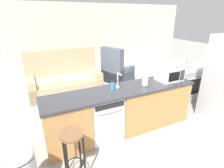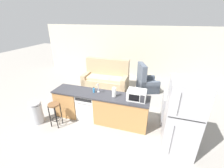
{
  "view_description": "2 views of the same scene",
  "coord_description": "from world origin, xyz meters",
  "px_view_note": "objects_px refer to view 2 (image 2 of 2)",
  "views": [
    {
      "loc": [
        -1.32,
        -2.58,
        2.17
      ],
      "look_at": [
        0.12,
        0.41,
        0.85
      ],
      "focal_mm": 28.0,
      "sensor_mm": 36.0,
      "label": 1
    },
    {
      "loc": [
        1.68,
        -3.62,
        2.97
      ],
      "look_at": [
        0.4,
        0.44,
        1.06
      ],
      "focal_mm": 24.0,
      "sensor_mm": 36.0,
      "label": 2
    }
  ],
  "objects_px": {
    "refrigerator": "(182,118)",
    "paper_towel_roll": "(114,92)",
    "microwave": "(137,95)",
    "trash_bin": "(37,112)",
    "soap_bottle": "(94,90)",
    "bar_stool": "(55,110)",
    "couch": "(106,79)",
    "kettle": "(172,95)",
    "dishwasher": "(88,105)",
    "armchair": "(146,83)",
    "stove_range": "(175,109)"
  },
  "relations": [
    {
      "from": "refrigerator",
      "to": "armchair",
      "type": "distance_m",
      "value": 3.29
    },
    {
      "from": "microwave",
      "to": "kettle",
      "type": "relative_size",
      "value": 2.44
    },
    {
      "from": "refrigerator",
      "to": "soap_bottle",
      "type": "distance_m",
      "value": 2.47
    },
    {
      "from": "trash_bin",
      "to": "couch",
      "type": "height_order",
      "value": "couch"
    },
    {
      "from": "kettle",
      "to": "couch",
      "type": "distance_m",
      "value": 3.35
    },
    {
      "from": "bar_stool",
      "to": "couch",
      "type": "relative_size",
      "value": 0.37
    },
    {
      "from": "refrigerator",
      "to": "trash_bin",
      "type": "distance_m",
      "value": 4.0
    },
    {
      "from": "soap_bottle",
      "to": "kettle",
      "type": "xyz_separation_m",
      "value": [
        2.23,
        0.38,
        0.01
      ]
    },
    {
      "from": "trash_bin",
      "to": "refrigerator",
      "type": "bearing_deg",
      "value": 2.32
    },
    {
      "from": "bar_stool",
      "to": "couch",
      "type": "bearing_deg",
      "value": 80.82
    },
    {
      "from": "soap_bottle",
      "to": "kettle",
      "type": "distance_m",
      "value": 2.26
    },
    {
      "from": "paper_towel_roll",
      "to": "bar_stool",
      "type": "bearing_deg",
      "value": -158.19
    },
    {
      "from": "dishwasher",
      "to": "couch",
      "type": "height_order",
      "value": "couch"
    },
    {
      "from": "stove_range",
      "to": "refrigerator",
      "type": "relative_size",
      "value": 0.49
    },
    {
      "from": "kettle",
      "to": "soap_bottle",
      "type": "bearing_deg",
      "value": -170.37
    },
    {
      "from": "soap_bottle",
      "to": "couch",
      "type": "height_order",
      "value": "couch"
    },
    {
      "from": "bar_stool",
      "to": "trash_bin",
      "type": "distance_m",
      "value": 0.66
    },
    {
      "from": "bar_stool",
      "to": "trash_bin",
      "type": "height_order",
      "value": "same"
    },
    {
      "from": "refrigerator",
      "to": "couch",
      "type": "height_order",
      "value": "refrigerator"
    },
    {
      "from": "stove_range",
      "to": "soap_bottle",
      "type": "height_order",
      "value": "soap_bottle"
    },
    {
      "from": "dishwasher",
      "to": "bar_stool",
      "type": "distance_m",
      "value": 0.99
    },
    {
      "from": "soap_bottle",
      "to": "couch",
      "type": "distance_m",
      "value": 2.42
    },
    {
      "from": "dishwasher",
      "to": "refrigerator",
      "type": "relative_size",
      "value": 0.46
    },
    {
      "from": "kettle",
      "to": "microwave",
      "type": "bearing_deg",
      "value": -155.73
    },
    {
      "from": "armchair",
      "to": "refrigerator",
      "type": "bearing_deg",
      "value": -70.81
    },
    {
      "from": "microwave",
      "to": "trash_bin",
      "type": "distance_m",
      "value": 3.02
    },
    {
      "from": "soap_bottle",
      "to": "couch",
      "type": "bearing_deg",
      "value": 100.83
    },
    {
      "from": "dishwasher",
      "to": "refrigerator",
      "type": "bearing_deg",
      "value": -11.93
    },
    {
      "from": "dishwasher",
      "to": "refrigerator",
      "type": "distance_m",
      "value": 2.7
    },
    {
      "from": "paper_towel_roll",
      "to": "trash_bin",
      "type": "relative_size",
      "value": 0.38
    },
    {
      "from": "kettle",
      "to": "couch",
      "type": "bearing_deg",
      "value": 144.11
    },
    {
      "from": "kettle",
      "to": "armchair",
      "type": "height_order",
      "value": "armchair"
    },
    {
      "from": "microwave",
      "to": "bar_stool",
      "type": "xyz_separation_m",
      "value": [
        -2.22,
        -0.67,
        -0.5
      ]
    },
    {
      "from": "paper_towel_roll",
      "to": "soap_bottle",
      "type": "relative_size",
      "value": 1.6
    },
    {
      "from": "stove_range",
      "to": "microwave",
      "type": "distance_m",
      "value": 1.37
    },
    {
      "from": "microwave",
      "to": "stove_range",
      "type": "bearing_deg",
      "value": 26.42
    },
    {
      "from": "dishwasher",
      "to": "trash_bin",
      "type": "bearing_deg",
      "value": -152.47
    },
    {
      "from": "microwave",
      "to": "couch",
      "type": "xyz_separation_m",
      "value": [
        -1.73,
        2.36,
        -0.65
      ]
    },
    {
      "from": "paper_towel_roll",
      "to": "bar_stool",
      "type": "xyz_separation_m",
      "value": [
        -1.59,
        -0.64,
        -0.5
      ]
    },
    {
      "from": "bar_stool",
      "to": "dishwasher",
      "type": "bearing_deg",
      "value": 42.51
    },
    {
      "from": "stove_range",
      "to": "armchair",
      "type": "bearing_deg",
      "value": 118.48
    },
    {
      "from": "refrigerator",
      "to": "paper_towel_roll",
      "type": "relative_size",
      "value": 6.46
    },
    {
      "from": "microwave",
      "to": "armchair",
      "type": "relative_size",
      "value": 0.42
    },
    {
      "from": "bar_stool",
      "to": "armchair",
      "type": "xyz_separation_m",
      "value": [
        2.26,
        3.18,
        -0.19
      ]
    },
    {
      "from": "kettle",
      "to": "trash_bin",
      "type": "distance_m",
      "value": 4.01
    },
    {
      "from": "microwave",
      "to": "armchair",
      "type": "distance_m",
      "value": 2.61
    },
    {
      "from": "kettle",
      "to": "couch",
      "type": "height_order",
      "value": "couch"
    },
    {
      "from": "paper_towel_roll",
      "to": "couch",
      "type": "distance_m",
      "value": 2.71
    },
    {
      "from": "dishwasher",
      "to": "microwave",
      "type": "height_order",
      "value": "microwave"
    },
    {
      "from": "dishwasher",
      "to": "armchair",
      "type": "relative_size",
      "value": 0.7
    }
  ]
}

